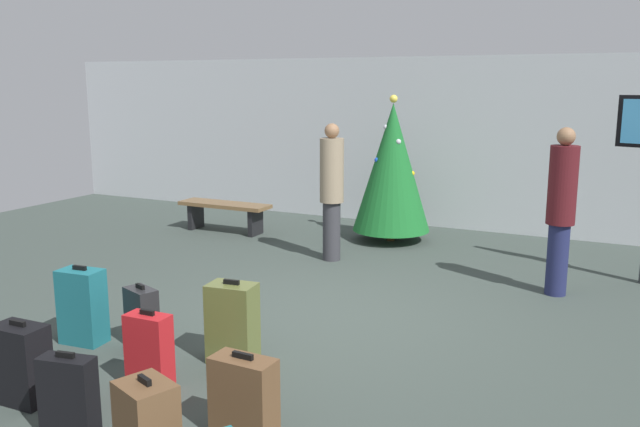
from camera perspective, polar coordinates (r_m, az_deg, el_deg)
The scene contains 13 objects.
ground_plane at distance 7.03m, azimuth 1.06°, elevation -8.81°, with size 16.00×16.00×0.00m, color #38423D.
back_wall at distance 11.24m, azimuth 11.62°, elevation 5.92°, with size 16.00×0.20×2.83m, color #B7BCC1.
holiday_tree at distance 10.13m, azimuth 6.23°, elevation 3.96°, with size 1.18×1.18×2.23m.
waiting_bench at distance 10.92m, azimuth -8.20°, elevation 0.30°, with size 1.55×0.44×0.48m.
traveller_0 at distance 7.95m, azimuth 20.03°, elevation 0.53°, with size 0.44×0.44×1.92m.
traveller_1 at distance 8.97m, azimuth 1.02°, elevation 2.17°, with size 0.33×0.33×1.87m.
suitcase_0 at distance 5.03m, azimuth -20.81°, elevation -14.49°, with size 0.41×0.24×0.61m.
suitcase_1 at distance 4.74m, azimuth -6.57°, elevation -15.44°, with size 0.46×0.24×0.61m.
suitcase_3 at distance 5.63m, azimuth -24.30°, elevation -11.71°, with size 0.42×0.26×0.65m.
suitcase_4 at distance 6.62m, azimuth -19.76°, elevation -7.52°, with size 0.42×0.29×0.75m.
suitcase_5 at distance 5.54m, azimuth -14.48°, elevation -11.42°, with size 0.36×0.20×0.65m.
suitcase_6 at distance 5.89m, azimuth -7.54°, elevation -9.31°, with size 0.44×0.32×0.74m.
suitcase_7 at distance 6.35m, azimuth -15.07°, elevation -8.70°, with size 0.37×0.29×0.61m.
Camera 1 is at (2.78, -5.99, 2.41)m, focal length 37.21 mm.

